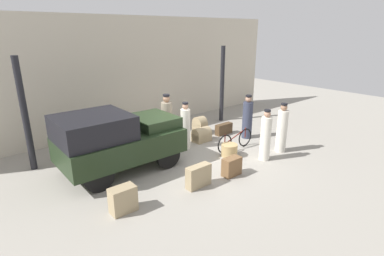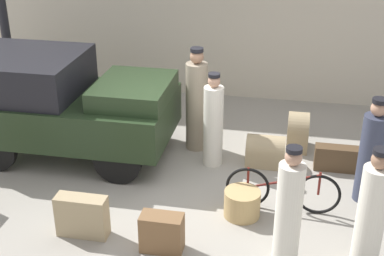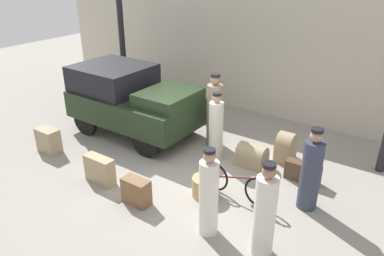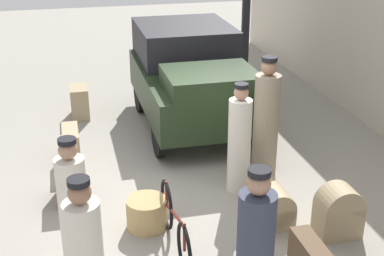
{
  "view_description": "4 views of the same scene",
  "coord_description": "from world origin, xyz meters",
  "px_view_note": "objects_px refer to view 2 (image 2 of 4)",
  "views": [
    {
      "loc": [
        -5.66,
        -6.83,
        3.96
      ],
      "look_at": [
        0.2,
        0.2,
        0.95
      ],
      "focal_mm": 28.0,
      "sensor_mm": 36.0,
      "label": 1
    },
    {
      "loc": [
        1.64,
        -7.19,
        4.52
      ],
      "look_at": [
        0.2,
        0.2,
        0.95
      ],
      "focal_mm": 50.0,
      "sensor_mm": 36.0,
      "label": 2
    },
    {
      "loc": [
        4.53,
        -5.98,
        4.43
      ],
      "look_at": [
        0.2,
        0.2,
        0.95
      ],
      "focal_mm": 35.0,
      "sensor_mm": 36.0,
      "label": 3
    },
    {
      "loc": [
        7.03,
        -1.46,
        3.94
      ],
      "look_at": [
        0.2,
        0.2,
        0.95
      ],
      "focal_mm": 50.0,
      "sensor_mm": 36.0,
      "label": 4
    }
  ],
  "objects_px": {
    "wicker_basket": "(242,203)",
    "conductor_in_dark_uniform": "(371,155)",
    "porter_with_bicycle": "(371,215)",
    "suitcase_small_leather": "(298,132)",
    "suitcase_tan_flat": "(162,233)",
    "truck": "(64,101)",
    "trunk_barrel_dark": "(266,151)",
    "porter_standing_middle": "(289,211)",
    "porter_carrying_trunk": "(197,103)",
    "trunk_wicker_pale": "(82,216)",
    "bicycle": "(283,190)",
    "trunk_large_brown": "(337,158)",
    "porter_lifting_near_truck": "(213,124)"
  },
  "relations": [
    {
      "from": "conductor_in_dark_uniform",
      "to": "trunk_barrel_dark",
      "type": "relative_size",
      "value": 2.54
    },
    {
      "from": "porter_lifting_near_truck",
      "to": "suitcase_small_leather",
      "type": "relative_size",
      "value": 2.36
    },
    {
      "from": "porter_lifting_near_truck",
      "to": "trunk_large_brown",
      "type": "xyz_separation_m",
      "value": [
        2.09,
        0.18,
        -0.54
      ]
    },
    {
      "from": "porter_carrying_trunk",
      "to": "porter_standing_middle",
      "type": "bearing_deg",
      "value": -59.71
    },
    {
      "from": "porter_lifting_near_truck",
      "to": "suitcase_tan_flat",
      "type": "relative_size",
      "value": 2.92
    },
    {
      "from": "bicycle",
      "to": "suitcase_tan_flat",
      "type": "relative_size",
      "value": 2.99
    },
    {
      "from": "suitcase_small_leather",
      "to": "trunk_large_brown",
      "type": "bearing_deg",
      "value": -45.18
    },
    {
      "from": "trunk_large_brown",
      "to": "trunk_barrel_dark",
      "type": "bearing_deg",
      "value": -178.98
    },
    {
      "from": "wicker_basket",
      "to": "conductor_in_dark_uniform",
      "type": "xyz_separation_m",
      "value": [
        1.81,
        0.81,
        0.56
      ]
    },
    {
      "from": "bicycle",
      "to": "porter_lifting_near_truck",
      "type": "distance_m",
      "value": 1.77
    },
    {
      "from": "trunk_wicker_pale",
      "to": "truck",
      "type": "bearing_deg",
      "value": 117.23
    },
    {
      "from": "truck",
      "to": "trunk_wicker_pale",
      "type": "xyz_separation_m",
      "value": [
        1.17,
        -2.28,
        -0.69
      ]
    },
    {
      "from": "porter_with_bicycle",
      "to": "trunk_wicker_pale",
      "type": "height_order",
      "value": "porter_with_bicycle"
    },
    {
      "from": "truck",
      "to": "conductor_in_dark_uniform",
      "type": "relative_size",
      "value": 2.08
    },
    {
      "from": "suitcase_small_leather",
      "to": "suitcase_tan_flat",
      "type": "relative_size",
      "value": 1.24
    },
    {
      "from": "bicycle",
      "to": "suitcase_small_leather",
      "type": "bearing_deg",
      "value": 84.8
    },
    {
      "from": "wicker_basket",
      "to": "conductor_in_dark_uniform",
      "type": "relative_size",
      "value": 0.32
    },
    {
      "from": "porter_with_bicycle",
      "to": "suitcase_tan_flat",
      "type": "distance_m",
      "value": 2.65
    },
    {
      "from": "bicycle",
      "to": "trunk_large_brown",
      "type": "height_order",
      "value": "bicycle"
    },
    {
      "from": "suitcase_tan_flat",
      "to": "trunk_wicker_pale",
      "type": "distance_m",
      "value": 1.16
    },
    {
      "from": "porter_carrying_trunk",
      "to": "porter_with_bicycle",
      "type": "bearing_deg",
      "value": -46.54
    },
    {
      "from": "truck",
      "to": "trunk_barrel_dark",
      "type": "relative_size",
      "value": 5.28
    },
    {
      "from": "porter_standing_middle",
      "to": "suitcase_tan_flat",
      "type": "xyz_separation_m",
      "value": [
        -1.61,
        -0.09,
        -0.49
      ]
    },
    {
      "from": "porter_carrying_trunk",
      "to": "trunk_large_brown",
      "type": "relative_size",
      "value": 2.5
    },
    {
      "from": "suitcase_small_leather",
      "to": "trunk_wicker_pale",
      "type": "relative_size",
      "value": 0.99
    },
    {
      "from": "suitcase_tan_flat",
      "to": "trunk_large_brown",
      "type": "xyz_separation_m",
      "value": [
        2.38,
        2.64,
        -0.05
      ]
    },
    {
      "from": "bicycle",
      "to": "porter_standing_middle",
      "type": "height_order",
      "value": "porter_standing_middle"
    },
    {
      "from": "trunk_barrel_dark",
      "to": "porter_with_bicycle",
      "type": "bearing_deg",
      "value": -60.04
    },
    {
      "from": "suitcase_small_leather",
      "to": "trunk_barrel_dark",
      "type": "relative_size",
      "value": 1.06
    },
    {
      "from": "porter_carrying_trunk",
      "to": "suitcase_tan_flat",
      "type": "distance_m",
      "value": 3.07
    },
    {
      "from": "porter_standing_middle",
      "to": "trunk_large_brown",
      "type": "relative_size",
      "value": 2.19
    },
    {
      "from": "wicker_basket",
      "to": "suitcase_tan_flat",
      "type": "height_order",
      "value": "suitcase_tan_flat"
    },
    {
      "from": "porter_with_bicycle",
      "to": "suitcase_small_leather",
      "type": "relative_size",
      "value": 2.42
    },
    {
      "from": "conductor_in_dark_uniform",
      "to": "suitcase_small_leather",
      "type": "distance_m",
      "value": 1.9
    },
    {
      "from": "suitcase_small_leather",
      "to": "suitcase_tan_flat",
      "type": "height_order",
      "value": "suitcase_small_leather"
    },
    {
      "from": "porter_carrying_trunk",
      "to": "suitcase_tan_flat",
      "type": "xyz_separation_m",
      "value": [
        0.1,
        -3.01,
        -0.6
      ]
    },
    {
      "from": "trunk_wicker_pale",
      "to": "trunk_large_brown",
      "type": "bearing_deg",
      "value": 35.64
    },
    {
      "from": "porter_lifting_near_truck",
      "to": "suitcase_small_leather",
      "type": "xyz_separation_m",
      "value": [
        1.42,
        0.86,
        -0.43
      ]
    },
    {
      "from": "conductor_in_dark_uniform",
      "to": "trunk_large_brown",
      "type": "xyz_separation_m",
      "value": [
        -0.39,
        0.84,
        -0.55
      ]
    },
    {
      "from": "truck",
      "to": "porter_carrying_trunk",
      "type": "distance_m",
      "value": 2.31
    },
    {
      "from": "suitcase_tan_flat",
      "to": "porter_standing_middle",
      "type": "bearing_deg",
      "value": 3.09
    },
    {
      "from": "conductor_in_dark_uniform",
      "to": "trunk_large_brown",
      "type": "distance_m",
      "value": 1.08
    },
    {
      "from": "porter_lifting_near_truck",
      "to": "trunk_wicker_pale",
      "type": "relative_size",
      "value": 2.33
    },
    {
      "from": "wicker_basket",
      "to": "bicycle",
      "type": "bearing_deg",
      "value": 24.74
    },
    {
      "from": "trunk_barrel_dark",
      "to": "porter_carrying_trunk",
      "type": "bearing_deg",
      "value": 163.22
    },
    {
      "from": "bicycle",
      "to": "conductor_in_dark_uniform",
      "type": "height_order",
      "value": "conductor_in_dark_uniform"
    },
    {
      "from": "porter_carrying_trunk",
      "to": "suitcase_tan_flat",
      "type": "bearing_deg",
      "value": -88.1
    },
    {
      "from": "wicker_basket",
      "to": "trunk_barrel_dark",
      "type": "distance_m",
      "value": 1.64
    },
    {
      "from": "bicycle",
      "to": "suitcase_tan_flat",
      "type": "height_order",
      "value": "bicycle"
    },
    {
      "from": "conductor_in_dark_uniform",
      "to": "porter_lifting_near_truck",
      "type": "height_order",
      "value": "conductor_in_dark_uniform"
    }
  ]
}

